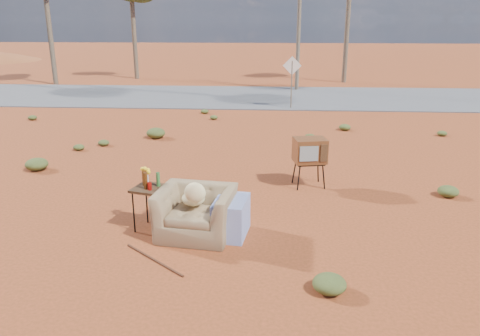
{
  "coord_description": "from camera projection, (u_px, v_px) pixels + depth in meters",
  "views": [
    {
      "loc": [
        0.68,
        -7.87,
        3.64
      ],
      "look_at": [
        0.08,
        1.01,
        0.8
      ],
      "focal_mm": 35.0,
      "sensor_mm": 36.0,
      "label": 1
    }
  ],
  "objects": [
    {
      "name": "highway",
      "position": [
        258.0,
        97.0,
        22.88
      ],
      "size": [
        140.0,
        7.0,
        0.04
      ],
      "primitive_type": "cube",
      "color": "#565659",
      "rests_on": "ground"
    },
    {
      "name": "ground",
      "position": [
        232.0,
        226.0,
        8.63
      ],
      "size": [
        140.0,
        140.0,
        0.0
      ],
      "primitive_type": "plane",
      "color": "#993D1E",
      "rests_on": "ground"
    },
    {
      "name": "tv_unit",
      "position": [
        310.0,
        151.0,
        10.43
      ],
      "size": [
        0.79,
        0.68,
        1.12
      ],
      "rotation": [
        0.0,
        0.0,
        0.2
      ],
      "color": "black",
      "rests_on": "ground"
    },
    {
      "name": "side_table",
      "position": [
        149.0,
        185.0,
        8.29
      ],
      "size": [
        0.69,
        0.69,
        1.12
      ],
      "rotation": [
        0.0,
        0.0,
        -0.28
      ],
      "color": "#3D2916",
      "rests_on": "ground"
    },
    {
      "name": "scrub_patch",
      "position": [
        216.0,
        153.0,
        12.83
      ],
      "size": [
        17.49,
        8.07,
        0.33
      ],
      "color": "#424E22",
      "rests_on": "ground"
    },
    {
      "name": "utility_pole_center",
      "position": [
        299.0,
        9.0,
        23.88
      ],
      "size": [
        1.4,
        0.2,
        8.0
      ],
      "color": "brown",
      "rests_on": "ground"
    },
    {
      "name": "armchair",
      "position": [
        202.0,
        207.0,
        8.12
      ],
      "size": [
        1.63,
        1.0,
        1.13
      ],
      "rotation": [
        0.0,
        0.0,
        -0.13
      ],
      "color": "olive",
      "rests_on": "ground"
    },
    {
      "name": "rusty_bar",
      "position": [
        154.0,
        260.0,
        7.37
      ],
      "size": [
        1.13,
        0.96,
        0.04
      ],
      "primitive_type": "cylinder",
      "rotation": [
        0.0,
        1.57,
        -0.7
      ],
      "color": "#502615",
      "rests_on": "ground"
    },
    {
      "name": "road_sign",
      "position": [
        292.0,
        73.0,
        19.48
      ],
      "size": [
        0.78,
        0.06,
        2.19
      ],
      "color": "brown",
      "rests_on": "ground"
    }
  ]
}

